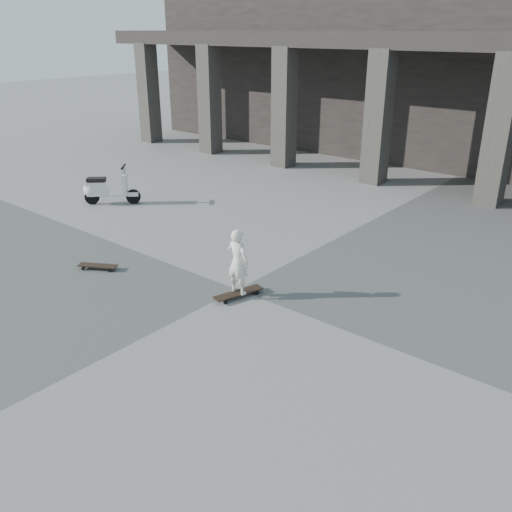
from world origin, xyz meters
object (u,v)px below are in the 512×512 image
Objects in this scene: child at (238,262)px; scooter at (102,189)px; longboard at (238,293)px; skateboard_spare at (98,266)px.

child reaches higher than scooter.
child is 0.99× the size of scooter.
longboard is 3.14m from skateboard_spare.
longboard reaches higher than skateboard_spare.
skateboard_spare is 3.20m from child.
skateboard_spare is 0.64× the size of scooter.
longboard is at bearing -58.53° from scooter.
longboard is 0.81× the size of scooter.
scooter is at bearing 90.56° from longboard.
longboard is 6.93m from scooter.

